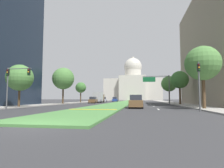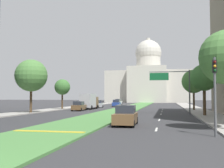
# 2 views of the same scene
# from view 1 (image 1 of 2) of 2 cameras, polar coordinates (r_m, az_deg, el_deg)

# --- Properties ---
(ground_plane) EXTENTS (262.21, 262.21, 0.00)m
(ground_plane) POSITION_cam_1_polar(r_m,az_deg,el_deg) (67.87, 4.52, -5.55)
(ground_plane) COLOR #333335
(grass_median) EXTENTS (5.85, 107.27, 0.14)m
(grass_median) POSITION_cam_1_polar(r_m,az_deg,el_deg) (61.93, 4.10, -5.60)
(grass_median) COLOR #4C8442
(grass_median) RESTS_ON ground_plane
(median_curb_nose) EXTENTS (5.26, 0.50, 0.04)m
(median_curb_nose) POSITION_cam_1_polar(r_m,az_deg,el_deg) (20.30, -6.03, -7.84)
(median_curb_nose) COLOR gold
(median_curb_nose) RESTS_ON grass_median
(lane_dashes_right) EXTENTS (0.16, 35.99, 0.01)m
(lane_dashes_right) POSITION_cam_1_polar(r_m,az_deg,el_deg) (41.00, 11.96, -6.23)
(lane_dashes_right) COLOR silver
(lane_dashes_right) RESTS_ON ground_plane
(sidewalk_left) EXTENTS (4.00, 107.27, 0.15)m
(sidewalk_left) POSITION_cam_1_polar(r_m,az_deg,el_deg) (58.89, -9.94, -5.61)
(sidewalk_left) COLOR #9E9991
(sidewalk_left) RESTS_ON ground_plane
(sidewalk_right) EXTENTS (4.00, 107.27, 0.15)m
(sidewalk_right) POSITION_cam_1_polar(r_m,az_deg,el_deg) (56.41, 17.72, -5.52)
(sidewalk_right) COLOR #9E9991
(sidewalk_right) RESTS_ON ground_plane
(capitol_building) EXTENTS (37.63, 24.75, 30.13)m
(capitol_building) POSITION_cam_1_polar(r_m,az_deg,el_deg) (126.77, 6.53, -0.59)
(capitol_building) COLOR beige
(capitol_building) RESTS_ON ground_plane
(traffic_light_near_left) EXTENTS (3.34, 0.35, 5.20)m
(traffic_light_near_left) POSITION_cam_1_polar(r_m,az_deg,el_deg) (25.95, -28.20, 1.45)
(traffic_light_near_left) COLOR #515456
(traffic_light_near_left) RESTS_ON ground_plane
(traffic_light_near_right) EXTENTS (0.28, 0.35, 5.20)m
(traffic_light_near_right) POSITION_cam_1_polar(r_m,az_deg,el_deg) (21.33, 25.38, 1.21)
(traffic_light_near_right) COLOR #515456
(traffic_light_near_right) RESTS_ON ground_plane
(overhead_guide_sign) EXTENTS (5.92, 0.20, 6.50)m
(overhead_guide_sign) POSITION_cam_1_polar(r_m,az_deg,el_deg) (42.47, 14.32, 0.17)
(overhead_guide_sign) COLOR #515456
(overhead_guide_sign) RESTS_ON ground_plane
(street_tree_left_near) EXTENTS (3.84, 3.84, 6.29)m
(street_tree_left_near) POSITION_cam_1_polar(r_m,az_deg,el_deg) (30.09, -26.68, 1.73)
(street_tree_left_near) COLOR #4C3823
(street_tree_left_near) RESTS_ON ground_plane
(street_tree_right_near) EXTENTS (4.25, 4.25, 7.78)m
(street_tree_right_near) POSITION_cam_1_polar(r_m,az_deg,el_deg) (25.29, 26.28, 5.71)
(street_tree_right_near) COLOR #4C3823
(street_tree_right_near) RESTS_ON ground_plane
(street_tree_left_mid) EXTENTS (4.98, 4.98, 8.37)m
(street_tree_left_mid) POSITION_cam_1_polar(r_m,az_deg,el_deg) (43.72, -14.87, 1.63)
(street_tree_left_mid) COLOR #4C3823
(street_tree_left_mid) RESTS_ON ground_plane
(street_tree_right_mid) EXTENTS (3.56, 3.56, 6.92)m
(street_tree_right_mid) POSITION_cam_1_polar(r_m,az_deg,el_deg) (39.92, 20.24, 1.21)
(street_tree_right_mid) COLOR #4C3823
(street_tree_right_mid) RESTS_ON ground_plane
(street_tree_left_far) EXTENTS (3.17, 3.17, 6.13)m
(street_tree_left_far) POSITION_cam_1_polar(r_m,az_deg,el_deg) (55.84, -9.67, -1.12)
(street_tree_left_far) COLOR #4C3823
(street_tree_left_far) RESTS_ON ground_plane
(street_tree_right_far) EXTENTS (4.42, 4.42, 7.67)m
(street_tree_right_far) POSITION_cam_1_polar(r_m,az_deg,el_deg) (54.60, 17.27, 0.06)
(street_tree_right_far) COLOR #4C3823
(street_tree_right_far) RESTS_ON ground_plane
(sedan_lead_stopped) EXTENTS (2.02, 4.27, 1.84)m
(sedan_lead_stopped) POSITION_cam_1_polar(r_m,az_deg,el_deg) (25.96, 7.41, -5.54)
(sedan_lead_stopped) COLOR brown
(sedan_lead_stopped) RESTS_ON ground_plane
(sedan_midblock) EXTENTS (2.09, 4.48, 1.75)m
(sedan_midblock) POSITION_cam_1_polar(r_m,az_deg,el_deg) (50.69, -5.89, -5.02)
(sedan_midblock) COLOR brown
(sedan_midblock) RESTS_ON ground_plane
(sedan_distant) EXTENTS (2.13, 4.42, 1.79)m
(sedan_distant) POSITION_cam_1_polar(r_m,az_deg,el_deg) (63.01, -2.89, -4.89)
(sedan_distant) COLOR #BCBCC1
(sedan_distant) RESTS_ON ground_plane
(sedan_far_horizon) EXTENTS (2.18, 4.38, 1.80)m
(sedan_far_horizon) POSITION_cam_1_polar(r_m,az_deg,el_deg) (71.59, 0.92, -4.83)
(sedan_far_horizon) COLOR navy
(sedan_far_horizon) RESTS_ON ground_plane
(sedan_very_far) EXTENTS (1.88, 4.55, 1.83)m
(sedan_very_far) POSITION_cam_1_polar(r_m,az_deg,el_deg) (87.17, 0.87, -4.75)
(sedan_very_far) COLOR #BCBCC1
(sedan_very_far) RESTS_ON ground_plane
(box_truck_delivery) EXTENTS (2.40, 6.40, 3.20)m
(box_truck_delivery) POSITION_cam_1_polar(r_m,az_deg,el_deg) (56.57, -4.18, -4.09)
(box_truck_delivery) COLOR brown
(box_truck_delivery) RESTS_ON ground_plane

